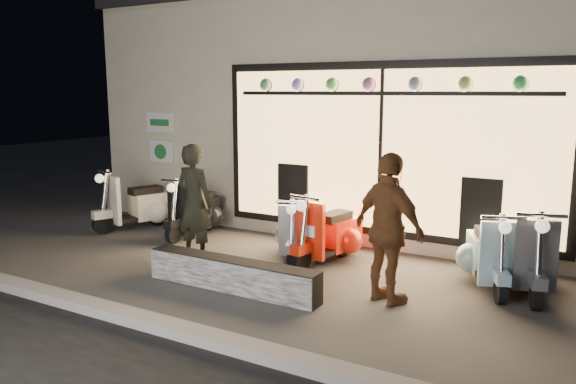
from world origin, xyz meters
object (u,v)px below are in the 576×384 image
woman (389,229)px  graffiti_barrier (232,275)px  scooter_red (332,233)px  man (195,203)px  scooter_silver (297,231)px

woman → graffiti_barrier: bearing=43.2°
scooter_red → graffiti_barrier: bearing=-96.9°
scooter_red → man: 2.03m
woman → man: bearing=22.0°
scooter_silver → man: bearing=-162.2°
graffiti_barrier → scooter_silver: bearing=91.2°
scooter_silver → woman: woman is taller
scooter_silver → scooter_red: (0.57, 0.04, 0.03)m
scooter_silver → scooter_red: 0.57m
scooter_silver → man: (-1.15, -0.96, 0.49)m
scooter_red → woman: bearing=-33.4°
man → graffiti_barrier: bearing=150.2°
woman → scooter_red: bearing=-17.4°
scooter_red → scooter_silver: bearing=-166.2°
graffiti_barrier → scooter_red: scooter_red is taller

